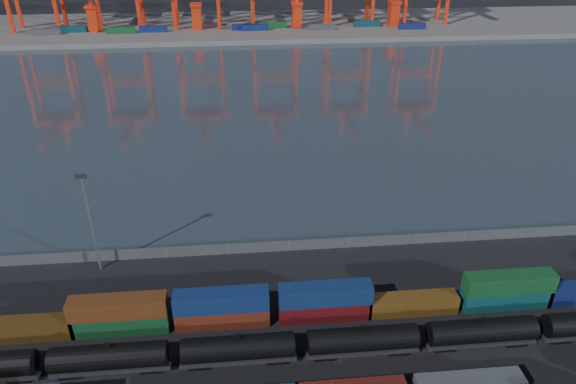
{
  "coord_description": "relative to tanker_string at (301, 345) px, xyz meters",
  "views": [
    {
      "loc": [
        -6.71,
        -41.28,
        49.57
      ],
      "look_at": [
        0.0,
        30.0,
        10.0
      ],
      "focal_mm": 32.0,
      "sensor_mm": 36.0,
      "label": 1
    }
  ],
  "objects": [
    {
      "name": "harbor_water",
      "position": [
        0.75,
        100.14,
        -2.2
      ],
      "size": [
        700.0,
        700.0,
        0.0
      ],
      "primitive_type": "plane",
      "color": "#2C3740",
      "rests_on": "ground"
    },
    {
      "name": "far_quay",
      "position": [
        0.75,
        205.14,
        -1.21
      ],
      "size": [
        700.0,
        70.0,
        2.0
      ],
      "primitive_type": "cube",
      "color": "#514F4C",
      "rests_on": "ground"
    },
    {
      "name": "container_row_north",
      "position": [
        6.49,
        6.98,
        0.02
      ],
      "size": [
        142.14,
        2.57,
        5.49
      ],
      "color": "#100F4C",
      "rests_on": "ground"
    },
    {
      "name": "tanker_string",
      "position": [
        0.0,
        0.0,
        0.0
      ],
      "size": [
        91.84,
        3.08,
        4.41
      ],
      "color": "black",
      "rests_on": "ground"
    },
    {
      "name": "waterfront_fence",
      "position": [
        0.75,
        23.14,
        -1.21
      ],
      "size": [
        160.12,
        0.12,
        2.2
      ],
      "color": "#595B5E",
      "rests_on": "ground"
    },
    {
      "name": "yard_light_mast",
      "position": [
        -29.25,
        21.14,
        7.09
      ],
      "size": [
        1.6,
        0.4,
        16.6
      ],
      "color": "slate",
      "rests_on": "ground"
    },
    {
      "name": "quay_containers",
      "position": [
        -10.25,
        190.6,
        1.09
      ],
      "size": [
        172.58,
        10.99,
        2.6
      ],
      "color": "navy",
      "rests_on": "far_quay"
    },
    {
      "name": "straddle_carriers",
      "position": [
        -1.75,
        195.14,
        5.61
      ],
      "size": [
        140.0,
        7.0,
        11.1
      ],
      "color": "red",
      "rests_on": "far_quay"
    }
  ]
}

